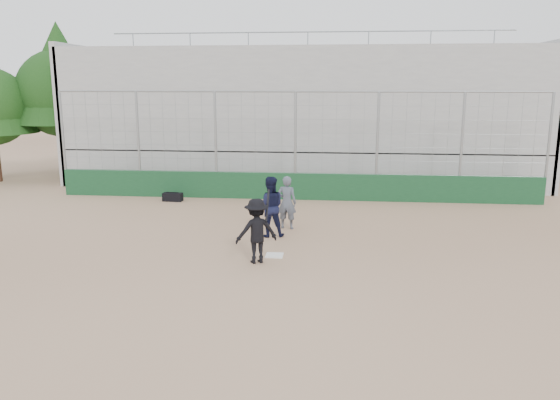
# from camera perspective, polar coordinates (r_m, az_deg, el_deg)

# --- Properties ---
(ground) EXTENTS (90.00, 90.00, 0.00)m
(ground) POSITION_cam_1_polar(r_m,az_deg,el_deg) (13.89, -0.59, -5.85)
(ground) COLOR #815E45
(ground) RESTS_ON ground
(home_plate) EXTENTS (0.44, 0.44, 0.02)m
(home_plate) POSITION_cam_1_polar(r_m,az_deg,el_deg) (13.88, -0.59, -5.80)
(home_plate) COLOR white
(home_plate) RESTS_ON ground
(backstop) EXTENTS (18.10, 0.25, 4.04)m
(backstop) POSITION_cam_1_polar(r_m,az_deg,el_deg) (20.46, 1.59, 2.72)
(backstop) COLOR #123B1F
(backstop) RESTS_ON ground
(bleachers) EXTENTS (20.25, 6.70, 6.98)m
(bleachers) POSITION_cam_1_polar(r_m,az_deg,el_deg) (25.16, 2.46, 8.96)
(bleachers) COLOR #989898
(bleachers) RESTS_ON ground
(tree_left) EXTENTS (4.48, 4.48, 7.00)m
(tree_left) POSITION_cam_1_polar(r_m,az_deg,el_deg) (27.17, -21.99, 11.44)
(tree_left) COLOR #342312
(tree_left) RESTS_ON ground
(batter_at_plate) EXTENTS (1.17, 0.94, 1.76)m
(batter_at_plate) POSITION_cam_1_polar(r_m,az_deg,el_deg) (13.18, -2.47, -3.24)
(batter_at_plate) COLOR black
(batter_at_plate) RESTS_ON ground
(catcher_crouched) EXTENTS (0.96, 0.81, 1.17)m
(catcher_crouched) POSITION_cam_1_polar(r_m,az_deg,el_deg) (15.44, -1.08, -1.76)
(catcher_crouched) COLOR black
(catcher_crouched) RESTS_ON ground
(umpire) EXTENTS (0.64, 0.48, 1.44)m
(umpire) POSITION_cam_1_polar(r_m,az_deg,el_deg) (16.29, 0.72, -0.53)
(umpire) COLOR #4D5461
(umpire) RESTS_ON ground
(equipment_bag) EXTENTS (0.74, 0.36, 0.35)m
(equipment_bag) POSITION_cam_1_polar(r_m,az_deg,el_deg) (20.63, -11.15, 0.31)
(equipment_bag) COLOR black
(equipment_bag) RESTS_ON ground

